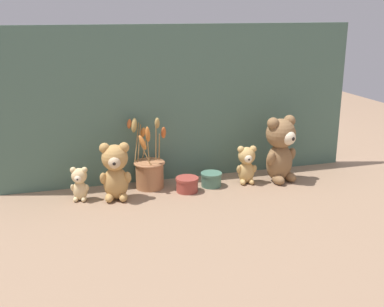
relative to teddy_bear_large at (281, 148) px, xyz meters
The scene contains 9 objects.
ground_plane 0.42m from the teddy_bear_large, behind, with size 4.00×4.00×0.00m, color #8E7056.
backdrop_wall 0.46m from the teddy_bear_large, 156.95° to the left, with size 1.55×0.02×0.66m.
teddy_bear_large is the anchor object (origin of this frame).
teddy_bear_medium 0.71m from the teddy_bear_large, behind, with size 0.13×0.12×0.23m.
teddy_bear_small 0.16m from the teddy_bear_large, behind, with size 0.09×0.08×0.17m.
teddy_bear_tiny 0.85m from the teddy_bear_large, behind, with size 0.08×0.07×0.14m.
flower_vase 0.57m from the teddy_bear_large, behind, with size 0.16×0.14×0.30m.
decorative_tin_tall 0.33m from the teddy_bear_large, behind, with size 0.09×0.09×0.06m.
decorative_tin_short 0.44m from the teddy_bear_large, behind, with size 0.09×0.09×0.06m.
Camera 1 is at (-0.53, -1.78, 0.72)m, focal length 45.00 mm.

